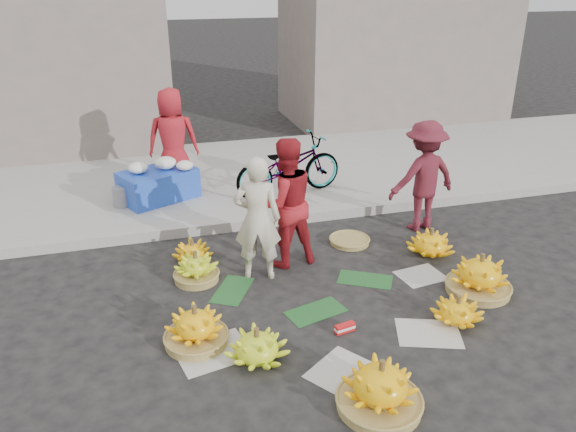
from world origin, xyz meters
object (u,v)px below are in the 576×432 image
object	(u,v)px
banana_bunch_0	(196,327)
bicycle	(289,166)
banana_bunch_4	(480,275)
vendor_cream	(257,219)
flower_table	(159,183)

from	to	relation	value
banana_bunch_0	bicycle	xyz separation A→B (m)	(1.95, 3.42, 0.41)
banana_bunch_4	vendor_cream	bearing A→B (deg)	156.06
banana_bunch_4	vendor_cream	size ratio (longest dim) A/B	0.49
banana_bunch_0	flower_table	distance (m)	3.78
banana_bunch_4	flower_table	bearing A→B (deg)	132.53
banana_bunch_0	vendor_cream	world-z (taller)	vendor_cream
banana_bunch_4	bicycle	size ratio (longest dim) A/B	0.42
flower_table	bicycle	world-z (taller)	bicycle
banana_bunch_0	vendor_cream	bearing A→B (deg)	51.56
vendor_cream	flower_table	world-z (taller)	vendor_cream
flower_table	banana_bunch_4	bearing A→B (deg)	-71.99
banana_bunch_4	bicycle	xyz separation A→B (m)	(-1.35, 3.33, 0.38)
banana_bunch_4	flower_table	world-z (taller)	flower_table
flower_table	banana_bunch_0	bearing A→B (deg)	-113.33
banana_bunch_0	bicycle	size ratio (longest dim) A/B	0.40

